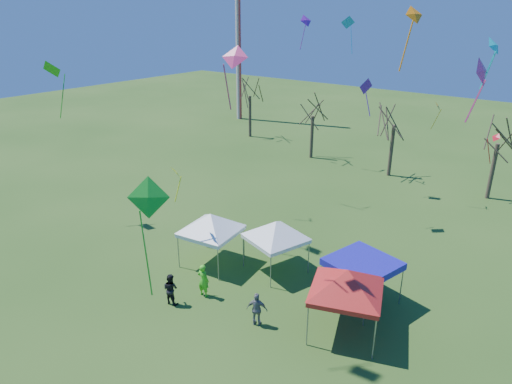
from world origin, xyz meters
TOP-DOWN VIEW (x-y plane):
  - ground at (0.00, 0.00)m, footprint 140.00×140.00m
  - radio_mast at (-28.00, 34.00)m, footprint 0.70×0.70m
  - tree_0 at (-20.85, 27.38)m, footprint 3.83×3.83m
  - tree_1 at (-10.77, 24.65)m, footprint 3.42×3.42m
  - tree_2 at (-2.37, 24.38)m, footprint 3.71×3.71m
  - tree_3 at (6.03, 24.04)m, footprint 3.59×3.59m
  - tent_white_west at (-4.51, 3.16)m, footprint 4.14×4.14m
  - tent_white_mid at (-1.11, 4.85)m, footprint 3.85×3.85m
  - tent_red at (4.59, 2.31)m, footprint 4.10×4.10m
  - tent_blue at (4.13, 4.97)m, footprint 3.69×3.69m
  - person_grey at (1.09, 0.25)m, footprint 1.09×0.81m
  - person_dark at (-3.43, -1.07)m, footprint 0.91×0.76m
  - person_green at (-2.58, 0.43)m, footprint 0.71×0.51m
  - kite_25 at (9.02, 0.31)m, footprint 0.42×0.85m
  - kite_11 at (-0.68, 14.09)m, footprint 0.82×1.19m
  - kite_2 at (-10.88, 22.89)m, footprint 1.12×1.41m
  - kite_22 at (6.49, 19.72)m, footprint 0.91×0.86m
  - kite_17 at (5.26, 4.82)m, footprint 0.89×1.00m
  - kite_5 at (1.44, -5.73)m, footprint 1.35×1.23m
  - kite_14 at (-17.40, 2.20)m, footprint 1.68×1.33m
  - kite_13 at (-4.85, 19.14)m, footprint 1.19×1.19m
  - kite_19 at (2.17, 20.61)m, footprint 0.70×0.89m
  - kite_9 at (9.10, 0.79)m, footprint 0.49×0.65m
  - kite_1 at (-5.39, 1.56)m, footprint 1.07×0.92m
  - kite_27 at (-0.13, 0.36)m, footprint 1.30×1.09m

SIDE VIEW (x-z plane):
  - ground at x=0.00m, z-range 0.00..0.00m
  - person_dark at x=-3.43m, z-range 0.00..1.68m
  - person_grey at x=1.09m, z-range 0.00..1.72m
  - person_green at x=-2.58m, z-range 0.00..1.84m
  - tent_blue at x=4.13m, z-range 1.00..3.39m
  - tent_white_mid at x=-1.11m, z-range 1.09..4.65m
  - tent_white_west at x=-4.51m, z-range 1.13..4.82m
  - tent_red at x=4.59m, z-range 1.18..5.03m
  - tree_1 at x=-10.77m, z-range 2.02..9.56m
  - kite_22 at x=6.49m, z-range 4.71..7.03m
  - kite_1 at x=-5.39m, z-range 4.95..6.98m
  - tree_3 at x=6.03m, z-range 2.12..10.03m
  - tree_2 at x=-2.37m, z-range 2.20..10.38m
  - tree_0 at x=-20.85m, z-range 2.27..10.70m
  - kite_19 at x=2.17m, z-range 6.37..8.46m
  - kite_5 at x=1.44m, z-range 6.39..10.76m
  - kite_11 at x=-0.68m, z-range 8.13..10.65m
  - kite_14 at x=-17.40m, z-range 8.49..12.28m
  - kite_27 at x=-0.13m, z-range 10.92..13.59m
  - kite_25 at x=9.02m, z-range 11.45..13.30m
  - radio_mast at x=-28.00m, z-range 0.00..25.00m
  - kite_9 at x=9.10m, z-range 12.28..13.75m
  - kite_2 at x=-10.88m, z-range 11.59..14.62m
  - kite_13 at x=-4.85m, z-range 11.72..14.49m
  - kite_17 at x=5.26m, z-range 12.51..15.04m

